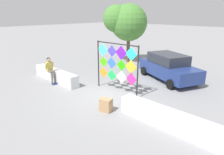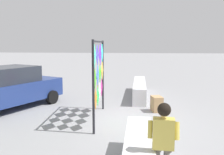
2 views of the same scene
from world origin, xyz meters
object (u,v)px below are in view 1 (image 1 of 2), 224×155
kite_display_rack (117,63)px  tree_palm_like (126,23)px  seated_vendor (50,68)px  cardboard_box_large (106,105)px  parked_car (168,67)px

kite_display_rack → tree_palm_like: 7.21m
seated_vendor → cardboard_box_large: 5.01m
seated_vendor → parked_car: size_ratio=0.34×
seated_vendor → tree_palm_like: 7.78m
kite_display_rack → parked_car: 3.98m
kite_display_rack → cardboard_box_large: 2.66m
cardboard_box_large → tree_palm_like: size_ratio=0.12×
kite_display_rack → cardboard_box_large: (1.20, -1.99, -1.30)m
parked_car → tree_palm_like: tree_palm_like is taller
cardboard_box_large → parked_car: bearing=92.4°
seated_vendor → tree_palm_like: (-0.37, 7.39, 2.38)m
kite_display_rack → cardboard_box_large: kite_display_rack is taller
seated_vendor → cardboard_box_large: size_ratio=2.72×
kite_display_rack → cardboard_box_large: size_ratio=4.74×
seated_vendor → tree_palm_like: bearing=92.8°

